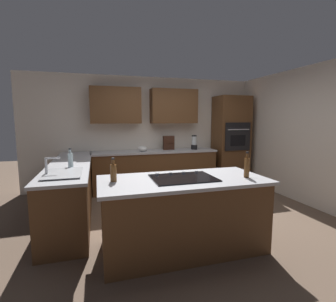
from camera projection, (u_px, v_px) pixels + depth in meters
name	position (u px, v px, depth m)	size (l,w,h in m)	color
ground_plane	(184.00, 215.00, 4.19)	(14.00, 14.00, 0.00)	brown
wall_back	(153.00, 125.00, 5.92)	(6.00, 0.44, 2.60)	silver
wall_left	(294.00, 135.00, 4.99)	(0.10, 4.00, 2.60)	silver
lower_cabinets_back	(155.00, 171.00, 5.75)	(2.80, 0.60, 0.86)	brown
countertop_back	(155.00, 151.00, 5.69)	(2.84, 0.64, 0.04)	#B2B2B7
lower_cabinets_side	(71.00, 190.00, 4.15)	(0.60, 2.90, 0.86)	brown
countertop_side	(70.00, 164.00, 4.10)	(0.64, 2.94, 0.04)	#B2B2B7
island_base	(183.00, 215.00, 3.08)	(1.95, 0.87, 0.86)	brown
island_top	(183.00, 180.00, 3.02)	(2.03, 0.95, 0.04)	#B2B2B7
wall_oven	(231.00, 140.00, 6.20)	(0.80, 0.66, 2.17)	brown
sink_unit	(63.00, 173.00, 3.25)	(0.46, 0.70, 0.23)	#515456
cooktop	(183.00, 178.00, 3.02)	(0.76, 0.56, 0.03)	black
blender	(194.00, 143.00, 5.89)	(0.15, 0.15, 0.34)	black
mixing_bowl	(142.00, 149.00, 5.56)	(0.21, 0.21, 0.12)	white
spice_rack	(169.00, 143.00, 5.84)	(0.26, 0.11, 0.33)	#381E14
dish_soap_bottle	(71.00, 160.00, 3.71)	(0.07, 0.07, 0.29)	silver
oil_bottle	(113.00, 172.00, 2.86)	(0.07, 0.07, 0.28)	brown
second_bottle	(247.00, 167.00, 3.06)	(0.07, 0.07, 0.32)	brown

